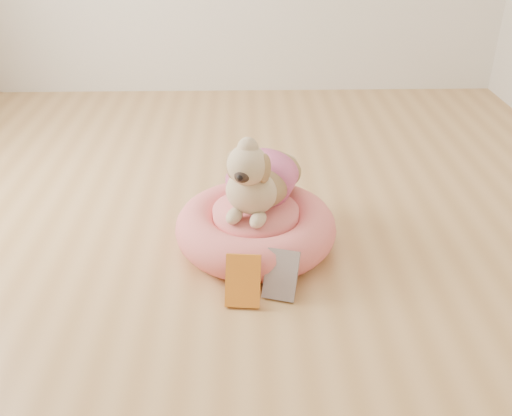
{
  "coord_description": "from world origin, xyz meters",
  "views": [
    {
      "loc": [
        0.07,
        -2.05,
        1.39
      ],
      "look_at": [
        0.12,
        0.02,
        0.21
      ],
      "focal_mm": 40.0,
      "sensor_mm": 36.0,
      "label": 1
    }
  ],
  "objects_px": {
    "pet_bed": "(256,227)",
    "book_yellow": "(243,281)",
    "dog": "(259,165)",
    "book_white": "(281,275)"
  },
  "relations": [
    {
      "from": "book_yellow",
      "to": "book_white",
      "type": "xyz_separation_m",
      "value": [
        0.15,
        0.04,
        -0.01
      ]
    },
    {
      "from": "dog",
      "to": "book_yellow",
      "type": "relative_size",
      "value": 2.56
    },
    {
      "from": "dog",
      "to": "book_yellow",
      "type": "distance_m",
      "value": 0.52
    },
    {
      "from": "pet_bed",
      "to": "book_yellow",
      "type": "height_order",
      "value": "book_yellow"
    },
    {
      "from": "book_white",
      "to": "pet_bed",
      "type": "bearing_deg",
      "value": 120.81
    },
    {
      "from": "dog",
      "to": "book_white",
      "type": "height_order",
      "value": "dog"
    },
    {
      "from": "dog",
      "to": "book_yellow",
      "type": "height_order",
      "value": "dog"
    },
    {
      "from": "pet_bed",
      "to": "book_yellow",
      "type": "relative_size",
      "value": 3.51
    },
    {
      "from": "pet_bed",
      "to": "book_white",
      "type": "height_order",
      "value": "pet_bed"
    },
    {
      "from": "pet_bed",
      "to": "dog",
      "type": "height_order",
      "value": "dog"
    }
  ]
}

